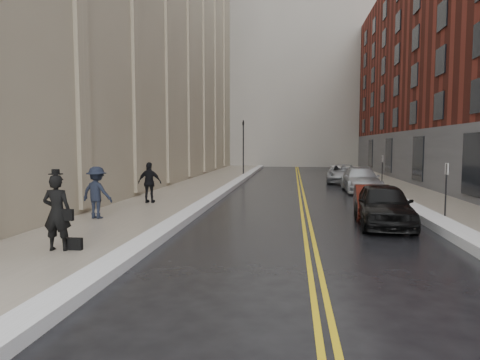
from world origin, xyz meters
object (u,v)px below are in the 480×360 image
(car_silver_near, at_px, (361,180))
(pedestrian_c, at_px, (150,183))
(car_silver_far, at_px, (343,174))
(car_black, at_px, (383,205))
(car_maroon, at_px, (373,201))
(pedestrian_main, at_px, (57,213))
(pedestrian_b, at_px, (97,192))

(car_silver_near, height_order, pedestrian_c, pedestrian_c)
(pedestrian_c, bearing_deg, car_silver_near, -144.92)
(car_silver_far, bearing_deg, car_black, -84.41)
(car_maroon, bearing_deg, pedestrian_main, -136.73)
(car_black, xyz_separation_m, pedestrian_b, (-10.59, -0.49, 0.36))
(car_black, height_order, car_silver_near, car_black)
(car_silver_near, xyz_separation_m, pedestrian_b, (-11.58, -12.09, 0.38))
(car_maroon, height_order, pedestrian_c, pedestrian_c)
(car_silver_far, distance_m, pedestrian_c, 17.57)
(car_silver_far, bearing_deg, pedestrian_main, -105.68)
(pedestrian_main, bearing_deg, pedestrian_b, -80.91)
(pedestrian_b, relative_size, pedestrian_c, 1.01)
(car_silver_near, bearing_deg, car_silver_far, 93.02)
(car_silver_near, bearing_deg, pedestrian_c, -145.41)
(car_silver_near, height_order, car_silver_far, car_silver_near)
(car_maroon, distance_m, pedestrian_b, 10.89)
(car_maroon, relative_size, car_silver_near, 0.75)
(car_black, height_order, pedestrian_c, pedestrian_c)
(car_black, bearing_deg, pedestrian_main, -147.26)
(car_black, distance_m, pedestrian_main, 10.79)
(car_silver_far, xyz_separation_m, pedestrian_b, (-11.23, -18.39, 0.42))
(car_silver_far, height_order, pedestrian_b, pedestrian_b)
(car_black, bearing_deg, car_silver_far, 91.07)
(car_black, bearing_deg, pedestrian_c, 161.61)
(car_silver_near, xyz_separation_m, pedestrian_main, (-10.36, -16.93, 0.41))
(car_maroon, xyz_separation_m, pedestrian_main, (-9.37, -7.36, 0.52))
(car_black, xyz_separation_m, pedestrian_main, (-9.37, -5.33, 0.39))
(car_silver_far, relative_size, pedestrian_c, 2.61)
(car_black, distance_m, car_maroon, 2.03)
(pedestrian_b, xyz_separation_m, pedestrian_c, (0.54, 4.45, -0.01))
(car_silver_near, bearing_deg, car_maroon, -96.03)
(car_black, xyz_separation_m, pedestrian_c, (-10.05, 3.96, 0.35))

